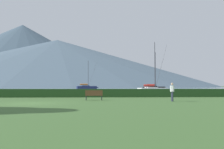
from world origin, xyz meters
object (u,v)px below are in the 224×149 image
sailboat_slip_2 (87,87)px  sailboat_slip_7 (153,90)px  park_bench_under_tree (94,95)px  person_standing_walker (172,90)px  sailboat_slip_1 (154,88)px

sailboat_slip_2 → sailboat_slip_7: size_ratio=1.10×
park_bench_under_tree → person_standing_walker: size_ratio=1.00×
sailboat_slip_2 → park_bench_under_tree: 79.08m
sailboat_slip_1 → park_bench_under_tree: size_ratio=7.41×
sailboat_slip_1 → park_bench_under_tree: (-18.64, -59.52, -0.15)m
person_standing_walker → sailboat_slip_2: bearing=93.1°
sailboat_slip_2 → sailboat_slip_1: bearing=-55.7°
sailboat_slip_7 → park_bench_under_tree: (-11.52, -27.46, -0.05)m
sailboat_slip_1 → sailboat_slip_7: bearing=-108.4°
sailboat_slip_2 → sailboat_slip_7: bearing=-88.2°
person_standing_walker → sailboat_slip_1: bearing=74.7°
sailboat_slip_1 → park_bench_under_tree: bearing=-113.2°
park_bench_under_tree → person_standing_walker: bearing=-18.1°
sailboat_slip_1 → sailboat_slip_7: 32.84m
sailboat_slip_1 → person_standing_walker: 62.79m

